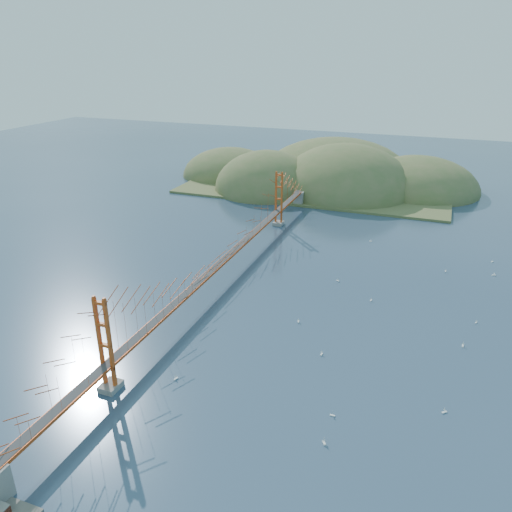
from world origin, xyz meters
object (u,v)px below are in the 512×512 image
(sailboat_2, at_px, (332,415))
(bridge, at_px, (220,241))
(sailboat_0, at_px, (322,354))
(sailboat_1, at_px, (298,321))

(sailboat_2, bearing_deg, bridge, 133.56)
(bridge, xyz_separation_m, sailboat_2, (24.44, -25.71, -6.86))
(bridge, bearing_deg, sailboat_2, -46.44)
(bridge, relative_size, sailboat_2, 148.60)
(sailboat_2, bearing_deg, sailboat_0, 109.56)
(bridge, distance_m, sailboat_2, 36.13)
(sailboat_2, height_order, sailboat_1, sailboat_1)
(sailboat_2, bearing_deg, sailboat_1, 116.86)
(bridge, xyz_separation_m, sailboat_1, (15.70, -8.44, -6.86))
(bridge, height_order, sailboat_0, bridge)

